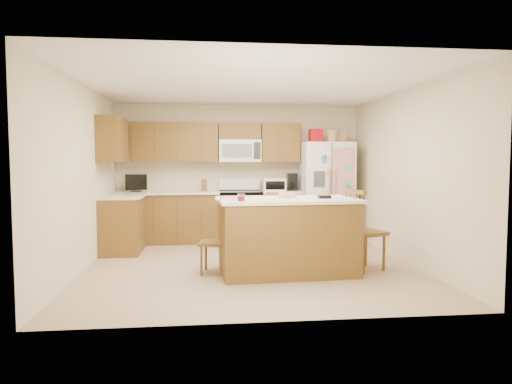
{
  "coord_description": "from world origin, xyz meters",
  "views": [
    {
      "loc": [
        -0.61,
        -6.29,
        1.48
      ],
      "look_at": [
        0.11,
        0.35,
        1.01
      ],
      "focal_mm": 32.0,
      "sensor_mm": 36.0,
      "label": 1
    }
  ],
  "objects": [
    {
      "name": "windsor_chair_right",
      "position": [
        1.49,
        -0.39,
        0.51
      ],
      "size": [
        0.57,
        0.59,
        1.09
      ],
      "color": "brown",
      "rests_on": "ground"
    },
    {
      "name": "windsor_chair_back",
      "position": [
        0.45,
        0.17,
        0.49
      ],
      "size": [
        0.48,
        0.46,
        1.03
      ],
      "color": "brown",
      "rests_on": "ground"
    },
    {
      "name": "ground",
      "position": [
        0.0,
        0.0,
        0.0
      ],
      "size": [
        4.5,
        4.5,
        0.0
      ],
      "primitive_type": "plane",
      "color": "tan",
      "rests_on": "ground"
    },
    {
      "name": "refrigerator",
      "position": [
        1.57,
        1.87,
        0.92
      ],
      "size": [
        0.9,
        0.79,
        2.04
      ],
      "color": "white",
      "rests_on": "ground"
    },
    {
      "name": "windsor_chair_left",
      "position": [
        -0.5,
        -0.37,
        0.41
      ],
      "size": [
        0.42,
        0.43,
        0.87
      ],
      "color": "brown",
      "rests_on": "ground"
    },
    {
      "name": "stove",
      "position": [
        0.0,
        1.94,
        0.47
      ],
      "size": [
        0.76,
        0.65,
        1.13
      ],
      "color": "black",
      "rests_on": "ground"
    },
    {
      "name": "room_shell",
      "position": [
        0.0,
        0.0,
        1.44
      ],
      "size": [
        4.6,
        4.6,
        2.52
      ],
      "color": "beige",
      "rests_on": "ground"
    },
    {
      "name": "island",
      "position": [
        0.43,
        -0.45,
        0.5
      ],
      "size": [
        1.87,
        1.14,
        1.07
      ],
      "color": "brown",
      "rests_on": "ground"
    },
    {
      "name": "cabinetry",
      "position": [
        -0.98,
        1.79,
        0.91
      ],
      "size": [
        3.36,
        1.56,
        2.15
      ],
      "color": "brown",
      "rests_on": "ground"
    }
  ]
}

